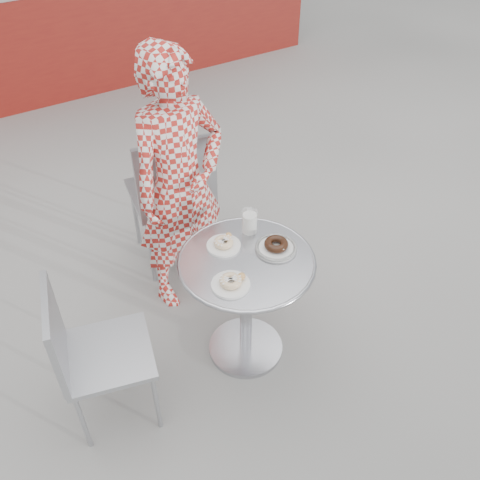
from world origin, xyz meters
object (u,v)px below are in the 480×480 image
milk_cup (250,222)px  plate_near (231,282)px  chair_left (111,377)px  plate_checker (276,247)px  seated_person (180,186)px  bistro_table (246,284)px  chair_far (173,220)px  plate_far (224,243)px

milk_cup → plate_near: bearing=-134.9°
chair_left → plate_checker: chair_left is taller
chair_left → seated_person: (0.71, 0.57, 0.52)m
chair_left → milk_cup: 1.02m
bistro_table → plate_checker: size_ratio=3.33×
plate_near → plate_checker: size_ratio=0.87×
chair_far → milk_cup: size_ratio=7.64×
bistro_table → chair_left: 0.80m
chair_far → plate_far: chair_far is taller
chair_far → plate_near: size_ratio=5.46×
bistro_table → chair_far: bearing=88.3°
plate_checker → milk_cup: milk_cup is taller
milk_cup → seated_person: bearing=112.0°
chair_left → seated_person: 1.05m
plate_near → milk_cup: size_ratio=1.40×
chair_far → milk_cup: bearing=107.6°
bistro_table → plate_checker: bearing=-3.5°
seated_person → plate_checker: bearing=-79.0°
plate_far → plate_near: (-0.11, -0.25, 0.00)m
plate_far → seated_person: bearing=90.5°
plate_near → plate_checker: (0.32, 0.10, -0.00)m
plate_far → plate_near: plate_near is taller
seated_person → chair_left: bearing=-148.9°
plate_checker → chair_far: bearing=98.5°
chair_left → milk_cup: bearing=-66.5°
chair_left → plate_far: bearing=-66.7°
plate_far → milk_cup: bearing=9.8°
bistro_table → chair_far: (0.03, 0.92, -0.22)m
bistro_table → milk_cup: (0.13, 0.18, 0.23)m
plate_near → plate_far: bearing=66.5°
seated_person → milk_cup: seated_person is taller
bistro_table → plate_checker: plate_checker is taller
plate_checker → plate_far: bearing=143.0°
seated_person → plate_far: seated_person is taller
bistro_table → plate_near: size_ratio=3.82×
milk_cup → chair_left: bearing=-170.8°
chair_left → plate_far: chair_left is taller
plate_far → milk_cup: milk_cup is taller
seated_person → plate_near: seated_person is taller
seated_person → plate_near: bearing=-106.4°
chair_left → chair_far: bearing=-26.9°
chair_left → bistro_table: bearing=-78.2°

